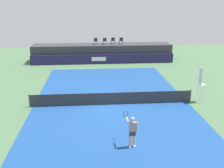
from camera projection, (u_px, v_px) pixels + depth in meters
name	position (u px, v px, depth m)	size (l,w,h in m)	color
ground_plane	(109.00, 91.00, 22.90)	(48.00, 48.00, 0.00)	#4C704C
court_inner	(112.00, 104.00, 20.05)	(12.00, 22.00, 0.00)	#1C478C
sponsor_wall	(103.00, 59.00, 32.67)	(18.00, 0.22, 1.20)	#231E4C
spectator_platform	(102.00, 53.00, 34.22)	(18.00, 2.80, 2.20)	#38383D
spectator_chair_far_left	(96.00, 41.00, 33.32)	(0.44, 0.44, 0.89)	#1E232D
spectator_chair_left	(105.00, 41.00, 33.47)	(0.45, 0.45, 0.89)	#1E232D
spectator_chair_center	(113.00, 40.00, 33.74)	(0.47, 0.47, 0.89)	#1E232D
spectator_chair_right	(121.00, 40.00, 33.72)	(0.46, 0.46, 0.89)	#1E232D
umpire_chair	(201.00, 83.00, 20.10)	(0.49, 0.49, 2.76)	white
tennis_net	(112.00, 99.00, 19.90)	(12.40, 0.02, 0.95)	#2D2D2D
net_post_near	(29.00, 101.00, 19.41)	(0.10, 0.10, 1.00)	#4C4C51
net_post_far	(190.00, 96.00, 20.39)	(0.10, 0.10, 1.00)	#4C4C51
tennis_player	(132.00, 131.00, 13.98)	(0.69, 1.12, 1.77)	white
tennis_ball	(58.00, 78.00, 26.85)	(0.07, 0.07, 0.07)	#D8EA33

